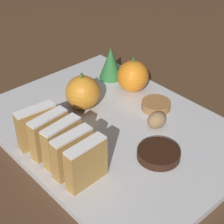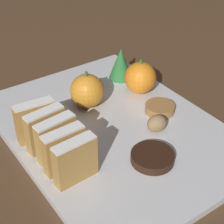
{
  "view_description": "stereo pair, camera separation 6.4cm",
  "coord_description": "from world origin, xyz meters",
  "px_view_note": "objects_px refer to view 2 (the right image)",
  "views": [
    {
      "loc": [
        -0.35,
        -0.39,
        0.41
      ],
      "look_at": [
        0.0,
        0.0,
        0.04
      ],
      "focal_mm": 60.0,
      "sensor_mm": 36.0,
      "label": 1
    },
    {
      "loc": [
        -0.3,
        -0.43,
        0.41
      ],
      "look_at": [
        0.0,
        0.0,
        0.04
      ],
      "focal_mm": 60.0,
      "sensor_mm": 36.0,
      "label": 2
    }
  ],
  "objects_px": {
    "orange_far": "(89,90)",
    "chocolate_cookie": "(150,158)",
    "orange_near": "(140,78)",
    "walnut": "(157,123)"
  },
  "relations": [
    {
      "from": "orange_near",
      "to": "walnut",
      "type": "relative_size",
      "value": 1.96
    },
    {
      "from": "walnut",
      "to": "chocolate_cookie",
      "type": "bearing_deg",
      "value": -137.54
    },
    {
      "from": "orange_near",
      "to": "walnut",
      "type": "distance_m",
      "value": 0.13
    },
    {
      "from": "orange_far",
      "to": "chocolate_cookie",
      "type": "bearing_deg",
      "value": -92.5
    },
    {
      "from": "walnut",
      "to": "chocolate_cookie",
      "type": "height_order",
      "value": "walnut"
    },
    {
      "from": "orange_near",
      "to": "orange_far",
      "type": "xyz_separation_m",
      "value": [
        -0.11,
        0.02,
        0.0
      ]
    },
    {
      "from": "walnut",
      "to": "chocolate_cookie",
      "type": "xyz_separation_m",
      "value": [
        -0.06,
        -0.06,
        -0.01
      ]
    },
    {
      "from": "orange_near",
      "to": "chocolate_cookie",
      "type": "distance_m",
      "value": 0.21
    },
    {
      "from": "orange_far",
      "to": "chocolate_cookie",
      "type": "distance_m",
      "value": 0.19
    },
    {
      "from": "orange_far",
      "to": "chocolate_cookie",
      "type": "xyz_separation_m",
      "value": [
        -0.01,
        -0.19,
        -0.03
      ]
    }
  ]
}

